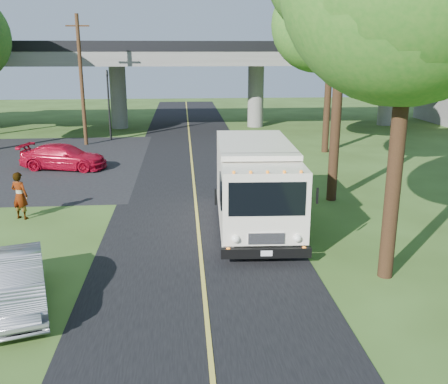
{
  "coord_description": "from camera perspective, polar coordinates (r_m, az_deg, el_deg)",
  "views": [
    {
      "loc": [
        -0.5,
        -12.38,
        6.58
      ],
      "look_at": [
        0.95,
        5.07,
        1.6
      ],
      "focal_mm": 40.0,
      "sensor_mm": 36.0,
      "label": 1
    }
  ],
  "objects": [
    {
      "name": "utility_pole",
      "position": [
        37.1,
        -15.98,
        12.21
      ],
      "size": [
        1.6,
        0.26,
        9.0
      ],
      "color": "#472D19",
      "rests_on": "ground"
    },
    {
      "name": "tree_right_far",
      "position": [
        33.69,
        12.67,
        18.44
      ],
      "size": [
        5.77,
        5.67,
        10.99
      ],
      "color": "#382314",
      "rests_on": "ground"
    },
    {
      "name": "step_van",
      "position": [
        18.97,
        3.6,
        1.06
      ],
      "size": [
        3.14,
        7.75,
        3.2
      ],
      "rotation": [
        0.0,
        0.0,
        -0.05
      ],
      "color": "silver",
      "rests_on": "ground"
    },
    {
      "name": "pedestrian",
      "position": [
        21.62,
        -22.31,
        -0.38
      ],
      "size": [
        0.83,
        0.7,
        1.94
      ],
      "primitive_type": "imported",
      "rotation": [
        0.0,
        0.0,
        2.76
      ],
      "color": "gray",
      "rests_on": "ground"
    },
    {
      "name": "silver_sedan",
      "position": [
        14.43,
        -22.78,
        -9.51
      ],
      "size": [
        2.65,
        4.48,
        1.39
      ],
      "primitive_type": "imported",
      "rotation": [
        0.0,
        0.0,
        0.3
      ],
      "color": "gray",
      "rests_on": "ground"
    },
    {
      "name": "overpass",
      "position": [
        44.43,
        -4.2,
        13.22
      ],
      "size": [
        54.0,
        10.0,
        7.3
      ],
      "color": "slate",
      "rests_on": "ground"
    },
    {
      "name": "parking_lot",
      "position": [
        32.81,
        -23.33,
        3.0
      ],
      "size": [
        16.0,
        18.0,
        0.01
      ],
      "primitive_type": "cube",
      "color": "black",
      "rests_on": "ground"
    },
    {
      "name": "traffic_signal",
      "position": [
        38.92,
        -13.07,
        10.48
      ],
      "size": [
        0.18,
        0.22,
        5.2
      ],
      "color": "black",
      "rests_on": "ground"
    },
    {
      "name": "lane_line",
      "position": [
        23.33,
        -3.33,
        -0.46
      ],
      "size": [
        0.12,
        90.0,
        0.01
      ],
      "primitive_type": "cube",
      "color": "gold",
      "rests_on": "road"
    },
    {
      "name": "ground",
      "position": [
        14.03,
        -2.2,
        -12.1
      ],
      "size": [
        120.0,
        120.0,
        0.0
      ],
      "primitive_type": "plane",
      "color": "#344C1B",
      "rests_on": "ground"
    },
    {
      "name": "red_sedan",
      "position": [
        30.11,
        -17.85,
        3.86
      ],
      "size": [
        5.21,
        2.99,
        1.42
      ],
      "primitive_type": "imported",
      "rotation": [
        0.0,
        0.0,
        1.36
      ],
      "color": "#B40B24",
      "rests_on": "ground"
    },
    {
      "name": "road",
      "position": [
        23.33,
        -3.33,
        -0.51
      ],
      "size": [
        7.0,
        90.0,
        0.02
      ],
      "primitive_type": "cube",
      "color": "black",
      "rests_on": "ground"
    }
  ]
}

